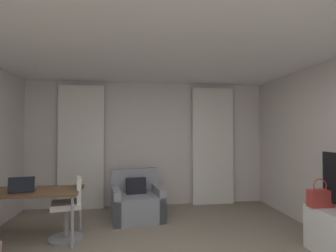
# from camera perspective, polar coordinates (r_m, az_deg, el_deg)

# --- Properties ---
(wall_window) EXTENTS (5.12, 0.06, 2.60)m
(wall_window) POSITION_cam_1_polar(r_m,az_deg,el_deg) (5.66, -4.17, -3.81)
(wall_window) COLOR silver
(wall_window) RESTS_ON ground
(ceiling) EXTENTS (5.12, 6.12, 0.06)m
(ceiling) POSITION_cam_1_polar(r_m,az_deg,el_deg) (2.85, 0.02, 21.02)
(ceiling) COLOR white
(ceiling) RESTS_ON wall_left
(curtain_left_panel) EXTENTS (0.90, 0.06, 2.50)m
(curtain_left_panel) POSITION_cam_1_polar(r_m,az_deg,el_deg) (5.61, -18.27, -4.28)
(curtain_left_panel) COLOR silver
(curtain_left_panel) RESTS_ON ground
(curtain_right_panel) EXTENTS (0.90, 0.06, 2.50)m
(curtain_right_panel) POSITION_cam_1_polar(r_m,az_deg,el_deg) (5.79, 9.67, -4.24)
(curtain_right_panel) COLOR silver
(curtain_right_panel) RESTS_ON ground
(armchair) EXTENTS (0.97, 0.90, 0.85)m
(armchair) POSITION_cam_1_polar(r_m,az_deg,el_deg) (4.93, -6.77, -16.09)
(armchair) COLOR gray
(armchair) RESTS_ON ground
(desk) EXTENTS (1.33, 0.64, 0.72)m
(desk) POSITION_cam_1_polar(r_m,az_deg,el_deg) (4.29, -27.43, -13.05)
(desk) COLOR brown
(desk) RESTS_ON ground
(desk_chair) EXTENTS (0.48, 0.48, 0.88)m
(desk_chair) POSITION_cam_1_polar(r_m,az_deg,el_deg) (4.24, -20.60, -17.03)
(desk_chair) COLOR gray
(desk_chair) RESTS_ON ground
(laptop) EXTENTS (0.36, 0.31, 0.22)m
(laptop) POSITION_cam_1_polar(r_m,az_deg,el_deg) (4.20, -29.00, -11.80)
(laptop) COLOR #2D2D33
(laptop) RESTS_ON desk
(handbag_primary) EXTENTS (0.30, 0.14, 0.37)m
(handbag_primary) POSITION_cam_1_polar(r_m,az_deg,el_deg) (4.06, 30.06, -13.26)
(handbag_primary) COLOR #B73833
(handbag_primary) RESTS_ON tv_console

